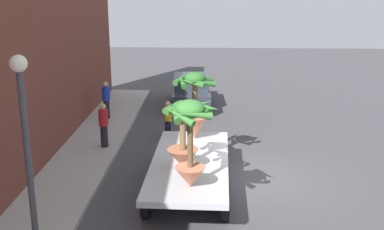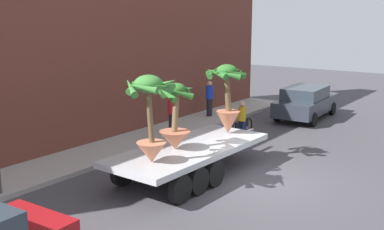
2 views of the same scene
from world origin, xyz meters
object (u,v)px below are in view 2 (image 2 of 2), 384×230
at_px(potted_palm_middle, 150,114).
at_px(pedestrian_near_gate, 172,113).
at_px(potted_palm_rear, 227,98).
at_px(flatbed_trailer, 185,155).
at_px(parked_car, 306,102).
at_px(cyclist, 242,121).
at_px(pedestrian_far_left, 209,98).
at_px(potted_palm_front, 175,121).

distance_m(potted_palm_middle, pedestrian_near_gate, 6.57).
xyz_separation_m(potted_palm_rear, pedestrian_near_gate, (1.40, 3.52, -1.17)).
xyz_separation_m(flatbed_trailer, potted_palm_middle, (-1.68, -0.11, 1.60)).
bearing_deg(parked_car, cyclist, 171.58).
bearing_deg(cyclist, flatbed_trailer, -168.11).
distance_m(potted_palm_rear, pedestrian_far_left, 6.82).
xyz_separation_m(potted_palm_middle, parked_car, (12.06, 0.53, -1.54)).
bearing_deg(pedestrian_far_left, flatbed_trailer, -150.97).
distance_m(flatbed_trailer, potted_palm_front, 1.13).
height_order(potted_palm_rear, potted_palm_front, potted_palm_rear).
distance_m(parked_car, pedestrian_near_gate, 7.35).
relative_size(flatbed_trailer, potted_palm_front, 3.35).
distance_m(potted_palm_middle, parked_car, 12.17).
relative_size(potted_palm_rear, parked_car, 0.51).
bearing_deg(pedestrian_near_gate, potted_palm_front, -140.13).
bearing_deg(parked_car, flatbed_trailer, -177.69).
height_order(flatbed_trailer, potted_palm_front, potted_palm_front).
height_order(potted_palm_middle, pedestrian_near_gate, potted_palm_middle).
bearing_deg(potted_palm_front, cyclist, 9.68).
bearing_deg(potted_palm_middle, potted_palm_front, 11.42).
bearing_deg(pedestrian_far_left, potted_palm_front, -152.70).
xyz_separation_m(potted_palm_rear, pedestrian_far_left, (5.21, 4.24, -1.17)).
xyz_separation_m(flatbed_trailer, potted_palm_rear, (2.28, -0.08, 1.45)).
xyz_separation_m(potted_palm_rear, cyclist, (3.17, 1.23, -1.55)).
bearing_deg(parked_car, potted_palm_front, -178.72).
bearing_deg(parked_car, potted_palm_middle, -177.47).
xyz_separation_m(potted_palm_middle, cyclist, (7.13, 1.26, -1.70)).
relative_size(potted_palm_middle, pedestrian_far_left, 1.43).
relative_size(potted_palm_middle, pedestrian_near_gate, 1.43).
bearing_deg(flatbed_trailer, potted_palm_rear, -2.09).
xyz_separation_m(parked_car, pedestrian_far_left, (-2.89, 3.74, 0.21)).
height_order(parked_car, pedestrian_far_left, pedestrian_far_left).
height_order(flatbed_trailer, potted_palm_rear, potted_palm_rear).
bearing_deg(potted_palm_middle, pedestrian_near_gate, 33.51).
xyz_separation_m(potted_palm_front, cyclist, (5.66, 0.97, -1.19)).
relative_size(potted_palm_front, cyclist, 1.10).
distance_m(potted_palm_front, pedestrian_near_gate, 5.14).
bearing_deg(potted_palm_front, pedestrian_near_gate, 39.87).
height_order(flatbed_trailer, pedestrian_near_gate, pedestrian_near_gate).
xyz_separation_m(potted_palm_middle, pedestrian_near_gate, (5.36, 3.55, -1.33)).
relative_size(flatbed_trailer, potted_palm_rear, 2.83).
relative_size(potted_palm_rear, pedestrian_far_left, 1.40).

